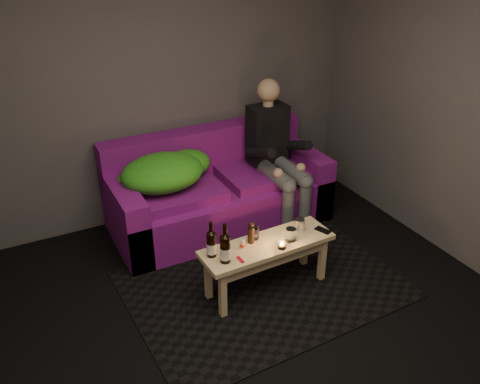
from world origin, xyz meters
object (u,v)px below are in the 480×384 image
object	(u,v)px
beer_bottle_a	(211,244)
beer_bottle_b	(225,248)
person	(276,151)
steel_cup	(300,225)
sofa	(217,193)
coffee_table	(267,251)

from	to	relation	value
beer_bottle_a	beer_bottle_b	world-z (taller)	beer_bottle_b
person	beer_bottle_a	world-z (taller)	person
beer_bottle_b	beer_bottle_a	bearing A→B (deg)	117.90
steel_cup	beer_bottle_b	bearing A→B (deg)	-171.87
sofa	person	distance (m)	0.67
beer_bottle_b	steel_cup	distance (m)	0.69
coffee_table	steel_cup	bearing A→B (deg)	5.91
beer_bottle_a	steel_cup	world-z (taller)	beer_bottle_a
sofa	steel_cup	size ratio (longest dim) A/B	18.82
coffee_table	person	bearing A→B (deg)	56.31
sofa	steel_cup	xyz separation A→B (m)	(0.21, -1.06, 0.17)
person	beer_bottle_b	bearing A→B (deg)	-135.10
sofa	beer_bottle_a	bearing A→B (deg)	-116.78
sofa	coffee_table	size ratio (longest dim) A/B	1.89
beer_bottle_b	steel_cup	size ratio (longest dim) A/B	2.92
sofa	person	world-z (taller)	person
coffee_table	beer_bottle_a	world-z (taller)	beer_bottle_a
coffee_table	beer_bottle_b	bearing A→B (deg)	-170.12
person	beer_bottle_b	distance (m)	1.42
sofa	person	bearing A→B (deg)	-16.89
person	coffee_table	distance (m)	1.17
coffee_table	steel_cup	size ratio (longest dim) A/B	9.97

